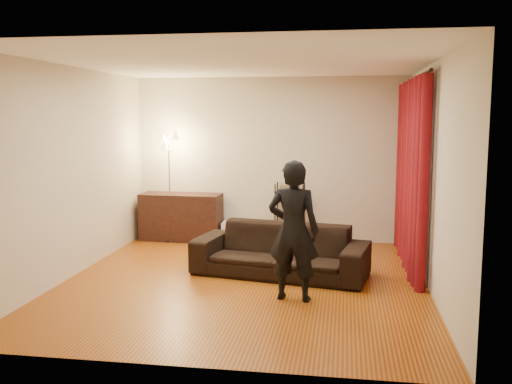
% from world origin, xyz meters
% --- Properties ---
extents(floor, '(5.00, 5.00, 0.00)m').
position_xyz_m(floor, '(0.00, 0.00, 0.00)').
color(floor, '#965310').
rests_on(floor, ground).
extents(ceiling, '(5.00, 5.00, 0.00)m').
position_xyz_m(ceiling, '(0.00, 0.00, 2.70)').
color(ceiling, white).
rests_on(ceiling, ground).
extents(wall_back, '(5.00, 0.00, 5.00)m').
position_xyz_m(wall_back, '(0.00, 2.50, 1.35)').
color(wall_back, beige).
rests_on(wall_back, ground).
extents(wall_front, '(5.00, 0.00, 5.00)m').
position_xyz_m(wall_front, '(0.00, -2.50, 1.35)').
color(wall_front, beige).
rests_on(wall_front, ground).
extents(wall_left, '(0.00, 5.00, 5.00)m').
position_xyz_m(wall_left, '(-2.25, 0.00, 1.35)').
color(wall_left, beige).
rests_on(wall_left, ground).
extents(wall_right, '(0.00, 5.00, 5.00)m').
position_xyz_m(wall_right, '(2.25, 0.00, 1.35)').
color(wall_right, beige).
rests_on(wall_right, ground).
extents(curtain_rod, '(0.04, 2.65, 0.04)m').
position_xyz_m(curtain_rod, '(2.15, 1.12, 2.58)').
color(curtain_rod, black).
rests_on(curtain_rod, wall_right).
extents(curtain, '(0.22, 2.65, 2.55)m').
position_xyz_m(curtain, '(2.13, 1.12, 1.28)').
color(curtain, maroon).
rests_on(curtain, ground).
extents(sofa, '(2.37, 1.27, 0.66)m').
position_xyz_m(sofa, '(0.41, 0.36, 0.33)').
color(sofa, black).
rests_on(sofa, ground).
extents(person, '(0.62, 0.45, 1.59)m').
position_xyz_m(person, '(0.67, -0.61, 0.80)').
color(person, black).
rests_on(person, ground).
extents(media_cabinet, '(1.35, 0.54, 0.78)m').
position_xyz_m(media_cabinet, '(-1.47, 2.23, 0.39)').
color(media_cabinet, '#321912').
rests_on(media_cabinet, ground).
extents(storage_boxes, '(0.40, 0.32, 0.32)m').
position_xyz_m(storage_boxes, '(-0.58, 2.27, 0.16)').
color(storage_boxes, white).
rests_on(storage_boxes, ground).
extents(wire_shelf, '(0.50, 0.39, 0.98)m').
position_xyz_m(wire_shelf, '(0.35, 2.28, 0.49)').
color(wire_shelf, black).
rests_on(wire_shelf, ground).
extents(floor_lamp, '(0.37, 0.37, 1.79)m').
position_xyz_m(floor_lamp, '(-1.63, 2.11, 0.89)').
color(floor_lamp, silver).
rests_on(floor_lamp, ground).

